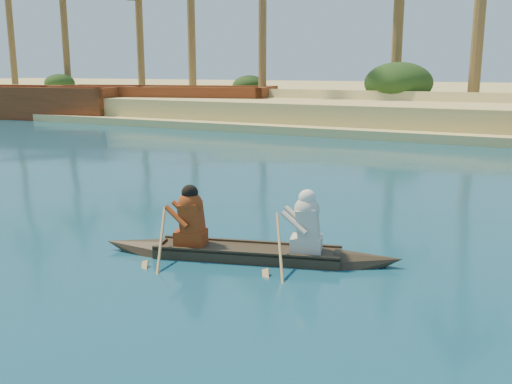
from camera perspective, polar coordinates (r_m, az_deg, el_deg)
The scene contains 5 objects.
sandy_embankment at distance 48.49m, azimuth 17.25°, elevation 8.91°, with size 150.00×51.00×1.50m.
shrub_cluster at distance 33.46m, azimuth 12.41°, elevation 9.09°, with size 100.00×6.00×2.40m, color #1E3212, non-canonical shape.
canoe at distance 8.73m, azimuth -0.86°, elevation -5.11°, with size 4.63×1.89×1.28m.
barge_left at distance 37.61m, azimuth -21.72°, elevation 8.16°, with size 13.53×6.06×2.18m.
barge_mid at distance 34.73m, azimuth -9.42°, elevation 8.60°, with size 13.89×7.40×2.20m.
Camera 1 is at (8.79, -0.74, 2.84)m, focal length 40.00 mm.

